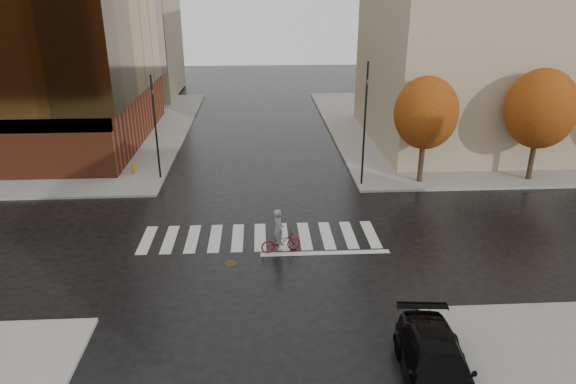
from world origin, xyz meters
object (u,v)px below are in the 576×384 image
at_px(traffic_light_nw, 155,122).
at_px(traffic_light_ne, 365,116).
at_px(cyclist, 280,237).
at_px(fire_hydrant, 134,167).
at_px(sedan, 437,368).

xyz_separation_m(traffic_light_nw, traffic_light_ne, (12.60, -1.83, 0.61)).
relative_size(traffic_light_nw, traffic_light_ne, 0.88).
bearing_deg(traffic_light_nw, traffic_light_ne, 74.68).
relative_size(cyclist, fire_hydrant, 3.11).
bearing_deg(traffic_light_nw, sedan, 24.35).
bearing_deg(fire_hydrant, cyclist, -50.52).
height_order(traffic_light_nw, fire_hydrant, traffic_light_nw).
bearing_deg(fire_hydrant, sedan, -56.08).
bearing_deg(cyclist, sedan, -166.41).
relative_size(sedan, traffic_light_nw, 0.78).
xyz_separation_m(traffic_light_nw, fire_hydrant, (-1.84, 1.00, -3.23)).
xyz_separation_m(sedan, cyclist, (-4.37, 8.98, -0.00)).
bearing_deg(cyclist, fire_hydrant, 27.10).
distance_m(sedan, traffic_light_nw, 22.44).
bearing_deg(sedan, traffic_light_ne, 91.73).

